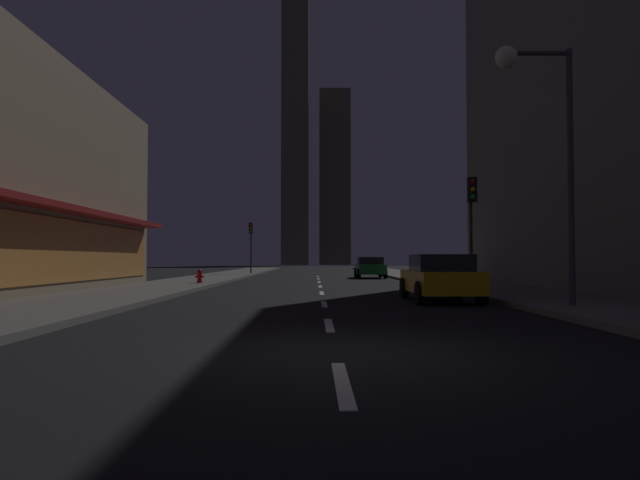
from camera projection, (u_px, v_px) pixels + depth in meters
name	position (u px, v px, depth m)	size (l,w,h in m)	color
ground_plane	(318.00, 278.00, 39.89)	(78.00, 136.00, 0.10)	black
sidewalk_right	(417.00, 276.00, 39.97)	(4.00, 76.00, 0.15)	#605E59
sidewalk_left	(219.00, 277.00, 39.82)	(4.00, 76.00, 0.15)	#605E59
lane_marking_center	(321.00, 290.00, 24.11)	(0.16, 38.60, 0.01)	silver
skyscraper_distant_tall	(295.00, 108.00, 126.63)	(5.99, 5.51, 70.35)	#5D5946
skyscraper_distant_mid	(335.00, 178.00, 131.13)	(7.10, 5.95, 40.47)	brown
car_parked_near	(440.00, 277.00, 17.41)	(1.98, 4.24, 1.45)	gold
car_parked_far	(370.00, 267.00, 39.05)	(1.98, 4.24, 1.45)	#1E722D
fire_hydrant_far_left	(200.00, 277.00, 27.61)	(0.42, 0.30, 0.65)	red
traffic_light_near_right	(472.00, 208.00, 20.71)	(0.32, 0.48, 4.20)	#2D2D2D
traffic_light_far_left	(251.00, 236.00, 46.52)	(0.32, 0.48, 4.20)	#2D2D2D
street_lamp_right	(538.00, 111.00, 14.31)	(1.96, 0.56, 6.58)	#38383D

